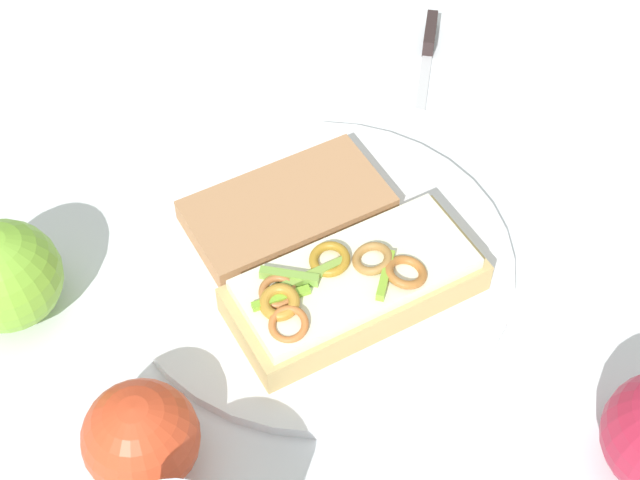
# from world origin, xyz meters

# --- Properties ---
(ground_plane) EXTENTS (2.00, 2.00, 0.00)m
(ground_plane) POSITION_xyz_m (0.00, 0.00, 0.00)
(ground_plane) COLOR silver
(ground_plane) RESTS_ON ground
(plate) EXTENTS (0.30, 0.30, 0.01)m
(plate) POSITION_xyz_m (0.00, 0.00, 0.01)
(plate) COLOR white
(plate) RESTS_ON ground_plane
(sandwich) EXTENTS (0.19, 0.09, 0.05)m
(sandwich) POSITION_xyz_m (-0.00, -0.05, 0.03)
(sandwich) COLOR tan
(sandwich) RESTS_ON plate
(bread_slice_side) EXTENTS (0.16, 0.09, 0.02)m
(bread_slice_side) POSITION_xyz_m (0.00, 0.05, 0.02)
(bread_slice_side) COLOR tan
(bread_slice_side) RESTS_ON plate
(apple_1) EXTENTS (0.09, 0.09, 0.08)m
(apple_1) POSITION_xyz_m (-0.18, -0.08, 0.04)
(apple_1) COLOR #CF4323
(apple_1) RESTS_ON ground_plane
(apple_2) EXTENTS (0.11, 0.11, 0.08)m
(apple_2) POSITION_xyz_m (-0.21, 0.09, 0.04)
(apple_2) COLOR #7DBB35
(apple_2) RESTS_ON ground_plane
(knife) EXTENTS (0.09, 0.10, 0.02)m
(knife) POSITION_xyz_m (0.22, 0.16, 0.01)
(knife) COLOR silver
(knife) RESTS_ON ground_plane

